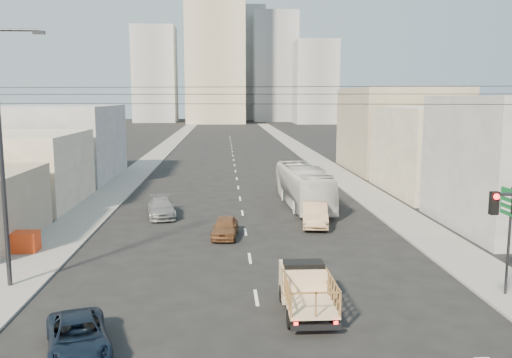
{
  "coord_description": "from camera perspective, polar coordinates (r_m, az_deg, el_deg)",
  "views": [
    {
      "loc": [
        -1.39,
        -21.1,
        8.86
      ],
      "look_at": [
        0.73,
        14.4,
        3.5
      ],
      "focal_mm": 38.0,
      "sensor_mm": 36.0,
      "label": 1
    }
  ],
  "objects": [
    {
      "name": "midrise_back",
      "position": [
        221.61,
        -1.53,
        11.97
      ],
      "size": [
        18.0,
        18.0,
        44.0
      ],
      "primitive_type": "cube",
      "color": "gray",
      "rests_on": "ground"
    },
    {
      "name": "bldg_right_mid",
      "position": [
        53.58,
        19.57,
        2.87
      ],
      "size": [
        11.0,
        14.0,
        8.0
      ],
      "primitive_type": "cube",
      "color": "#A99C88",
      "rests_on": "ground"
    },
    {
      "name": "navy_pickup",
      "position": [
        20.59,
        -18.23,
        -15.5
      ],
      "size": [
        3.3,
        4.82,
        1.22
      ],
      "primitive_type": "imported",
      "rotation": [
        0.0,
        0.0,
        0.32
      ],
      "color": "black",
      "rests_on": "ground"
    },
    {
      "name": "bldg_left_far",
      "position": [
        62.96,
        -20.16,
        3.62
      ],
      "size": [
        12.0,
        16.0,
        8.0
      ],
      "primitive_type": "cube",
      "color": "gray",
      "rests_on": "ground"
    },
    {
      "name": "green_sign",
      "position": [
        26.35,
        25.16,
        -3.45
      ],
      "size": [
        0.18,
        1.6,
        5.0
      ],
      "color": "#2D2D33",
      "rests_on": "ground"
    },
    {
      "name": "midrise_nw",
      "position": [
        202.76,
        -10.57,
        10.73
      ],
      "size": [
        15.0,
        15.0,
        34.0
      ],
      "primitive_type": "cube",
      "color": "gray",
      "rests_on": "ground"
    },
    {
      "name": "overhead_wires",
      "position": [
        22.64,
        0.11,
        8.84
      ],
      "size": [
        23.01,
        5.02,
        0.72
      ],
      "color": "black",
      "rests_on": "ground"
    },
    {
      "name": "sedan_tan",
      "position": [
        37.96,
        6.22,
        -3.74
      ],
      "size": [
        2.33,
        5.04,
        1.6
      ],
      "primitive_type": "imported",
      "rotation": [
        0.0,
        0.0,
        -0.14
      ],
      "color": "tan",
      "rests_on": "ground"
    },
    {
      "name": "sidewalk_left",
      "position": [
        92.11,
        -9.87,
        2.96
      ],
      "size": [
        3.5,
        180.0,
        0.12
      ],
      "primitive_type": "cube",
      "color": "slate",
      "rests_on": "ground"
    },
    {
      "name": "ground",
      "position": [
        22.93,
        0.34,
        -14.17
      ],
      "size": [
        420.0,
        420.0,
        0.0
      ],
      "primitive_type": "plane",
      "color": "black",
      "rests_on": "ground"
    },
    {
      "name": "midrise_ne",
      "position": [
        207.31,
        2.0,
        11.65
      ],
      "size": [
        16.0,
        16.0,
        40.0
      ],
      "primitive_type": "cube",
      "color": "gray",
      "rests_on": "ground"
    },
    {
      "name": "midrise_east",
      "position": [
        188.8,
        6.25,
        10.09
      ],
      "size": [
        14.0,
        14.0,
        28.0
      ],
      "primitive_type": "cube",
      "color": "gray",
      "rests_on": "ground"
    },
    {
      "name": "sedan_grey",
      "position": [
        41.2,
        -9.92,
        -2.99
      ],
      "size": [
        2.68,
        5.02,
        1.38
      ],
      "primitive_type": "imported",
      "rotation": [
        0.0,
        0.0,
        0.16
      ],
      "color": "slate",
      "rests_on": "ground"
    },
    {
      "name": "crate_stack",
      "position": [
        33.96,
        -23.43,
        -6.08
      ],
      "size": [
        1.8,
        1.2,
        1.14
      ],
      "color": "red",
      "rests_on": "sidewalk_left"
    },
    {
      "name": "sidewalk_right",
      "position": [
        92.46,
        4.78,
        3.08
      ],
      "size": [
        3.5,
        180.0,
        0.12
      ],
      "primitive_type": "cube",
      "color": "slate",
      "rests_on": "ground"
    },
    {
      "name": "city_bus",
      "position": [
        44.55,
        5.0,
        -0.76
      ],
      "size": [
        3.42,
        12.06,
        3.32
      ],
      "primitive_type": "imported",
      "rotation": [
        0.0,
        0.0,
        0.05
      ],
      "color": "silver",
      "rests_on": "ground"
    },
    {
      "name": "bldg_left_mid",
      "position": [
        48.77,
        -24.56,
        0.89
      ],
      "size": [
        11.0,
        12.0,
        6.0
      ],
      "primitive_type": "cube",
      "color": "#A99C88",
      "rests_on": "ground"
    },
    {
      "name": "streetlamp_left",
      "position": [
        27.13,
        -25.07,
        2.63
      ],
      "size": [
        2.36,
        0.25,
        12.0
      ],
      "color": "#2D2D33",
      "rests_on": "ground"
    },
    {
      "name": "flatbed_pickup",
      "position": [
        22.98,
        5.31,
        -11.23
      ],
      "size": [
        1.95,
        4.41,
        1.9
      ],
      "color": "#CCAE89",
      "rests_on": "ground"
    },
    {
      "name": "high_rise_tower",
      "position": [
        192.28,
        -4.32,
        14.86
      ],
      "size": [
        20.0,
        20.0,
        60.0
      ],
      "primitive_type": "cube",
      "color": "tan",
      "rests_on": "ground"
    },
    {
      "name": "bldg_right_far",
      "position": [
        68.63,
        14.81,
        5.07
      ],
      "size": [
        12.0,
        16.0,
        10.0
      ],
      "primitive_type": "cube",
      "color": "gray",
      "rests_on": "ground"
    },
    {
      "name": "sedan_brown",
      "position": [
        34.82,
        -3.27,
        -5.06
      ],
      "size": [
        1.91,
        4.02,
        1.32
      ],
      "primitive_type": "imported",
      "rotation": [
        0.0,
        0.0,
        -0.09
      ],
      "color": "brown",
      "rests_on": "ground"
    },
    {
      "name": "lane_dashes",
      "position": [
        74.64,
        -2.32,
        1.75
      ],
      "size": [
        0.15,
        104.0,
        0.01
      ],
      "color": "silver",
      "rests_on": "ground"
    }
  ]
}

